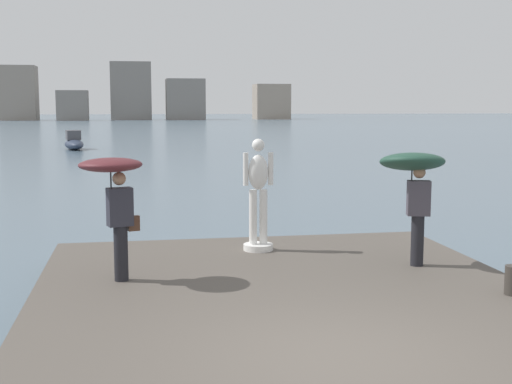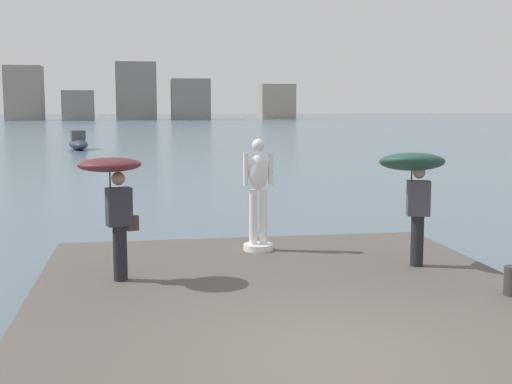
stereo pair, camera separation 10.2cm
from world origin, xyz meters
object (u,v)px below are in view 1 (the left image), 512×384
Objects in this scene: onlooker_left at (114,185)px; boat_near at (74,142)px; statue_white_figure at (258,198)px; onlooker_right at (414,173)px.

onlooker_left is 39.89m from boat_near.
statue_white_figure is 1.09× the size of onlooker_left.
onlooker_left reaches higher than boat_near.
statue_white_figure is 38.39m from boat_near.
onlooker_left is at bearing -177.79° from onlooker_right.
onlooker_left is (-2.62, -1.86, 0.52)m from statue_white_figure.
onlooker_left is at bearing -84.22° from boat_near.
statue_white_figure is at bearing -80.05° from boat_near.
onlooker_right reaches higher than boat_near.
boat_near is at bearing 102.89° from onlooker_right.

